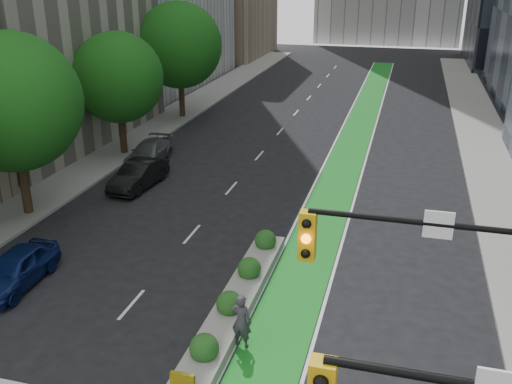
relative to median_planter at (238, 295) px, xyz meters
The scene contains 12 objects.
sidewalk_left 22.18m from the median_planter, 125.89° to the left, with size 3.60×90.00×0.15m, color gray.
sidewalk_right 20.86m from the median_planter, 59.45° to the left, with size 3.60×90.00×0.15m, color gray.
bike_lane_paint 23.04m from the median_planter, 85.52° to the left, with size 2.20×70.00×0.01m, color #177F20.
tree_mid 14.16m from the median_planter, 157.87° to the left, with size 6.40×6.40×8.78m.
tree_midfar 19.84m from the median_planter, 129.19° to the left, with size 5.60×5.60×7.76m.
tree_far 28.29m from the median_planter, 116.05° to the left, with size 6.60×6.60×9.00m.
signal_right 10.89m from the median_planter, 41.32° to the right, with size 5.82×0.51×7.20m.
median_planter is the anchor object (origin of this frame).
cyclist 2.49m from the median_planter, 70.72° to the right, with size 0.68×0.45×1.86m, color #37323C.
parked_car_left_near 8.54m from the median_planter, behind, with size 1.66×4.12×1.40m, color #0D1C51.
parked_car_left_mid 13.06m from the median_planter, 131.39° to the left, with size 1.53×4.38×1.44m, color black.
parked_car_left_far 17.06m from the median_planter, 125.60° to the left, with size 1.84×4.52×1.31m, color #55585A.
Camera 1 is at (6.40, -9.78, 11.30)m, focal length 40.00 mm.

